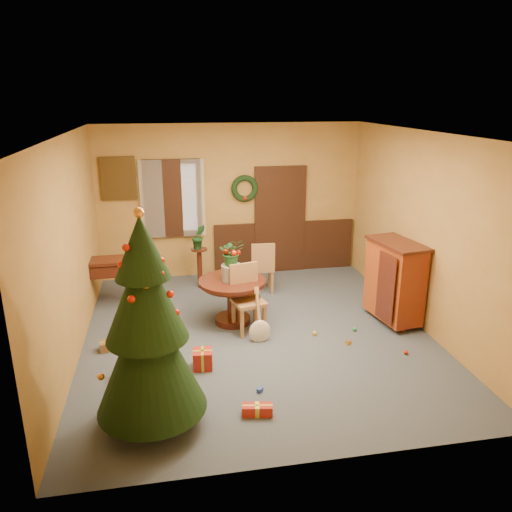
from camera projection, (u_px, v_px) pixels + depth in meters
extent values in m
plane|color=#374151|center=(258.00, 334.00, 7.39)|extent=(5.50, 5.50, 0.00)
plane|color=silver|center=(258.00, 134.00, 6.50)|extent=(5.50, 5.50, 0.00)
plane|color=olive|center=(231.00, 201.00, 9.52)|extent=(5.00, 0.00, 5.00)
plane|color=olive|center=(315.00, 327.00, 4.37)|extent=(5.00, 0.00, 5.00)
plane|color=olive|center=(70.00, 250.00, 6.51)|extent=(0.00, 5.50, 5.50)
plane|color=olive|center=(424.00, 232.00, 7.37)|extent=(0.00, 5.50, 5.50)
cube|color=black|center=(284.00, 246.00, 9.95)|extent=(2.80, 0.06, 1.00)
cube|color=black|center=(280.00, 220.00, 9.76)|extent=(1.00, 0.08, 2.10)
cube|color=white|center=(280.00, 222.00, 9.80)|extent=(0.80, 0.03, 1.90)
cube|color=black|center=(173.00, 199.00, 9.25)|extent=(1.05, 0.08, 1.45)
cube|color=white|center=(173.00, 198.00, 9.28)|extent=(0.88, 0.03, 1.25)
cube|color=white|center=(152.00, 200.00, 9.14)|extent=(0.42, 0.02, 1.45)
cube|color=white|center=(193.00, 198.00, 9.27)|extent=(0.42, 0.02, 1.45)
torus|color=black|center=(245.00, 188.00, 9.41)|extent=(0.51, 0.11, 0.51)
cube|color=#4C3819|center=(118.00, 178.00, 8.97)|extent=(0.62, 0.05, 0.78)
cube|color=gray|center=(118.00, 178.00, 9.00)|extent=(0.48, 0.02, 0.62)
cylinder|color=black|center=(232.00, 282.00, 7.58)|extent=(1.03, 1.03, 0.06)
cylinder|color=black|center=(232.00, 285.00, 7.60)|extent=(0.92, 0.92, 0.04)
cylinder|color=black|center=(232.00, 302.00, 7.68)|extent=(0.17, 0.17, 0.57)
cylinder|color=black|center=(233.00, 319.00, 7.78)|extent=(0.55, 0.55, 0.09)
cylinder|color=slate|center=(232.00, 273.00, 7.54)|extent=(0.32, 0.32, 0.24)
imported|color=#1E4C23|center=(232.00, 252.00, 7.43)|extent=(0.37, 0.32, 0.42)
cube|color=olive|center=(249.00, 302.00, 7.36)|extent=(0.52, 0.52, 0.05)
cube|color=olive|center=(244.00, 280.00, 7.45)|extent=(0.44, 0.13, 0.52)
cube|color=olive|center=(255.00, 311.00, 7.66)|extent=(0.06, 0.06, 0.45)
cube|color=olive|center=(234.00, 315.00, 7.53)|extent=(0.06, 0.06, 0.45)
cube|color=olive|center=(264.00, 320.00, 7.34)|extent=(0.06, 0.06, 0.45)
cube|color=olive|center=(242.00, 324.00, 7.21)|extent=(0.06, 0.06, 0.45)
cube|color=olive|center=(262.00, 268.00, 8.91)|extent=(0.43, 0.43, 0.05)
cube|color=olive|center=(263.00, 257.00, 8.65)|extent=(0.41, 0.07, 0.49)
cube|color=olive|center=(254.00, 284.00, 8.80)|extent=(0.05, 0.05, 0.42)
cube|color=olive|center=(272.00, 283.00, 8.84)|extent=(0.05, 0.05, 0.42)
cube|color=olive|center=(252.00, 277.00, 9.11)|extent=(0.05, 0.05, 0.42)
cube|color=olive|center=(270.00, 276.00, 9.15)|extent=(0.05, 0.05, 0.42)
cylinder|color=black|center=(200.00, 269.00, 9.10)|extent=(0.09, 0.09, 0.72)
cylinder|color=black|center=(199.00, 249.00, 8.98)|extent=(0.29, 0.29, 0.03)
imported|color=#19471E|center=(199.00, 237.00, 8.91)|extent=(0.28, 0.24, 0.45)
cylinder|color=#382111|center=(153.00, 413.00, 5.35)|extent=(0.15, 0.15, 0.25)
cone|color=black|center=(149.00, 350.00, 5.12)|extent=(1.16, 1.16, 1.37)
cone|color=black|center=(145.00, 293.00, 4.92)|extent=(0.84, 0.84, 1.00)
cone|color=black|center=(141.00, 247.00, 4.78)|extent=(0.55, 0.55, 0.63)
sphere|color=#F09D38|center=(139.00, 213.00, 4.67)|extent=(0.11, 0.11, 0.11)
cube|color=black|center=(112.00, 260.00, 8.19)|extent=(0.93, 0.47, 0.05)
cube|color=black|center=(113.00, 269.00, 8.23)|extent=(0.88, 0.43, 0.20)
cube|color=black|center=(90.00, 285.00, 8.25)|extent=(0.06, 0.33, 0.76)
cube|color=black|center=(138.00, 282.00, 8.38)|extent=(0.06, 0.33, 0.76)
cube|color=#540F09|center=(394.00, 281.00, 7.63)|extent=(0.62, 1.01, 1.18)
cube|color=black|center=(398.00, 243.00, 7.45)|extent=(0.68, 1.08, 0.05)
cylinder|color=black|center=(403.00, 329.00, 7.45)|extent=(0.07, 0.07, 0.09)
cylinder|color=black|center=(380.00, 308.00, 8.20)|extent=(0.07, 0.07, 0.09)
cube|color=brown|center=(129.00, 371.00, 6.25)|extent=(0.36, 0.30, 0.17)
cube|color=gold|center=(129.00, 371.00, 6.25)|extent=(0.31, 0.11, 0.17)
cube|color=gold|center=(129.00, 371.00, 6.25)|extent=(0.10, 0.24, 0.17)
cube|color=#A12015|center=(203.00, 359.00, 6.46)|extent=(0.26, 0.26, 0.24)
cube|color=gold|center=(203.00, 359.00, 6.46)|extent=(0.25, 0.06, 0.25)
cube|color=gold|center=(203.00, 359.00, 6.46)|extent=(0.06, 0.25, 0.25)
cube|color=brown|center=(109.00, 346.00, 6.93)|extent=(0.27, 0.21, 0.13)
cube|color=gold|center=(109.00, 346.00, 6.93)|extent=(0.25, 0.07, 0.13)
cube|color=gold|center=(109.00, 346.00, 6.93)|extent=(0.06, 0.17, 0.13)
cube|color=#A12015|center=(257.00, 410.00, 5.53)|extent=(0.35, 0.19, 0.12)
cube|color=gold|center=(257.00, 410.00, 5.53)|extent=(0.34, 0.07, 0.12)
cube|color=gold|center=(257.00, 410.00, 5.53)|extent=(0.07, 0.15, 0.12)
cube|color=#2643A7|center=(260.00, 390.00, 5.96)|extent=(0.09, 0.09, 0.05)
sphere|color=#278F45|center=(355.00, 329.00, 7.49)|extent=(0.06, 0.06, 0.06)
cube|color=#B48F21|center=(315.00, 334.00, 7.36)|extent=(0.07, 0.09, 0.05)
sphere|color=red|center=(406.00, 352.00, 6.82)|extent=(0.06, 0.06, 0.06)
cube|color=#F09D38|center=(348.00, 343.00, 7.09)|extent=(0.09, 0.08, 0.05)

